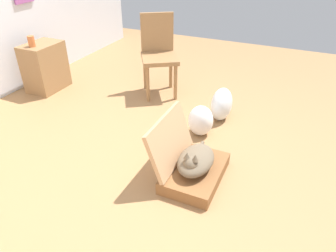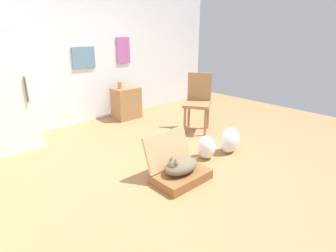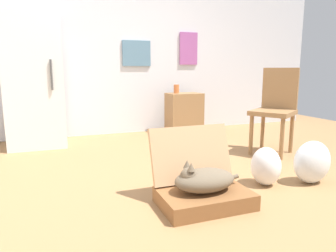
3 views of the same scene
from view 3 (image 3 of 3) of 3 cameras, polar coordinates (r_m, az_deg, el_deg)
ground_plane at (r=2.82m, az=4.17°, el=-9.48°), size 7.68×7.68×0.00m
wall_back at (r=4.81m, az=-7.33°, el=14.34°), size 6.40×0.15×2.60m
suitcase_base at (r=2.28m, az=6.64°, el=-12.94°), size 0.63×0.43×0.11m
suitcase_lid at (r=2.39m, az=4.22°, el=-5.11°), size 0.63×0.18×0.42m
cat at (r=2.22m, az=6.47°, el=-9.67°), size 0.52×0.28×0.23m
plastic_bag_white at (r=2.74m, az=17.39°, el=-7.01°), size 0.24×0.25×0.32m
plastic_bag_clear at (r=2.92m, az=24.76°, el=-5.99°), size 0.34×0.22×0.36m
refrigerator at (r=4.21m, az=-23.17°, el=7.50°), size 0.67×0.64×1.62m
side_table at (r=4.69m, az=2.94°, el=2.31°), size 0.50×0.36×0.61m
vase_tall at (r=4.61m, az=1.55°, el=6.76°), size 0.08×0.08×0.13m
chair at (r=3.77m, az=18.96°, el=3.26°), size 0.61×0.60×0.97m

